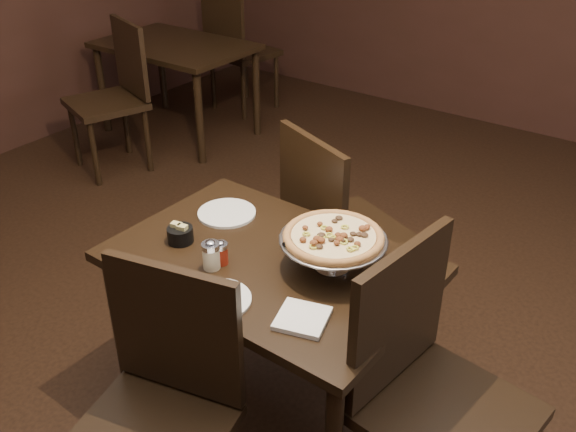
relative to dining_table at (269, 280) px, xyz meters
The scene contains 16 objects.
room 0.79m from the dining_table, 149.12° to the right, with size 6.04×7.04×2.84m.
dining_table is the anchor object (origin of this frame).
background_table 2.93m from the dining_table, 141.00° to the left, with size 1.13×0.75×0.71m.
pizza_stand 0.32m from the dining_table, 21.88° to the left, with size 0.38×0.38×0.16m.
parmesan_shaker 0.25m from the dining_table, 128.12° to the right, with size 0.06×0.06×0.11m.
pepper_flake_shaker 0.22m from the dining_table, 134.40° to the right, with size 0.05×0.05×0.09m.
packet_caddy 0.37m from the dining_table, 163.26° to the right, with size 0.10×0.10×0.08m.
napkin_stack 0.38m from the dining_table, 35.83° to the right, with size 0.15×0.15×0.02m, color white.
plate_left 0.37m from the dining_table, 154.91° to the left, with size 0.23×0.23×0.01m, color white.
plate_near 0.31m from the dining_table, 87.47° to the right, with size 0.23×0.23×0.01m, color white.
serving_spatula 0.25m from the dining_table, ahead, with size 0.14×0.14×0.02m.
chair_far 0.59m from the dining_table, 97.03° to the left, with size 0.60×0.60×0.98m.
chair_near 0.62m from the dining_table, 85.64° to the right, with size 0.53×0.53×0.95m.
chair_side 0.69m from the dining_table, ahead, with size 0.52×0.52×1.00m.
bg_chair_far 3.33m from the dining_table, 131.85° to the left, with size 0.53×0.53×1.00m.
bg_chair_near 2.48m from the dining_table, 151.81° to the left, with size 0.59×0.59×0.99m.
Camera 1 is at (1.25, -1.47, 2.00)m, focal length 40.00 mm.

